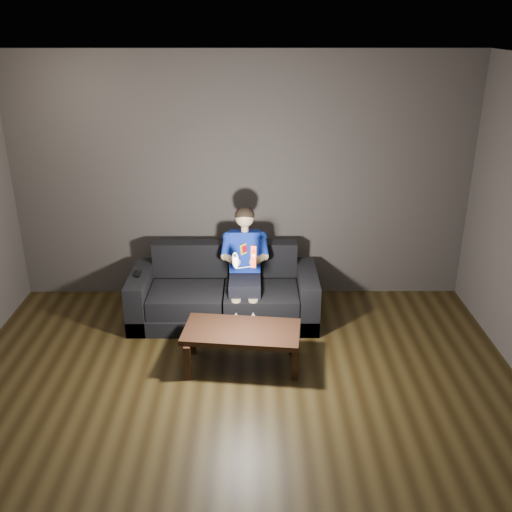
{
  "coord_description": "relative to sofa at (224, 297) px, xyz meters",
  "views": [
    {
      "loc": [
        0.13,
        -3.53,
        2.98
      ],
      "look_at": [
        0.15,
        1.55,
        0.85
      ],
      "focal_mm": 40.0,
      "sensor_mm": 36.0,
      "label": 1
    }
  ],
  "objects": [
    {
      "name": "sofa",
      "position": [
        0.0,
        0.0,
        0.0
      ],
      "size": [
        1.95,
        0.84,
        0.75
      ],
      "color": "black",
      "rests_on": "floor"
    },
    {
      "name": "wii_remote_red",
      "position": [
        0.31,
        -0.5,
        0.67
      ],
      "size": [
        0.06,
        0.08,
        0.21
      ],
      "color": "red",
      "rests_on": "child"
    },
    {
      "name": "child",
      "position": [
        0.22,
        -0.04,
        0.44
      ],
      "size": [
        0.48,
        0.59,
        1.18
      ],
      "color": "black",
      "rests_on": "sofa"
    },
    {
      "name": "ceiling",
      "position": [
        0.18,
        -1.88,
        2.45
      ],
      "size": [
        5.0,
        5.0,
        0.02
      ],
      "primitive_type": "cube",
      "color": "beige",
      "rests_on": "back_wall"
    },
    {
      "name": "back_wall",
      "position": [
        0.18,
        0.62,
        1.1
      ],
      "size": [
        5.0,
        0.04,
        2.7
      ],
      "primitive_type": "cube",
      "color": "#403936",
      "rests_on": "ground"
    },
    {
      "name": "floor",
      "position": [
        0.18,
        -1.88,
        -0.25
      ],
      "size": [
        5.0,
        5.0,
        0.0
      ],
      "primitive_type": "plane",
      "color": "black",
      "rests_on": "ground"
    },
    {
      "name": "coffee_table",
      "position": [
        0.2,
        -0.93,
        0.08
      ],
      "size": [
        1.1,
        0.64,
        0.38
      ],
      "color": "black",
      "rests_on": "floor"
    },
    {
      "name": "nunchuk_white",
      "position": [
        0.14,
        -0.49,
        0.63
      ],
      "size": [
        0.09,
        0.11,
        0.17
      ],
      "color": "white",
      "rests_on": "child"
    },
    {
      "name": "wii_remote_black",
      "position": [
        -0.88,
        -0.07,
        0.3
      ],
      "size": [
        0.04,
        0.14,
        0.03
      ],
      "color": "black",
      "rests_on": "sofa"
    }
  ]
}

